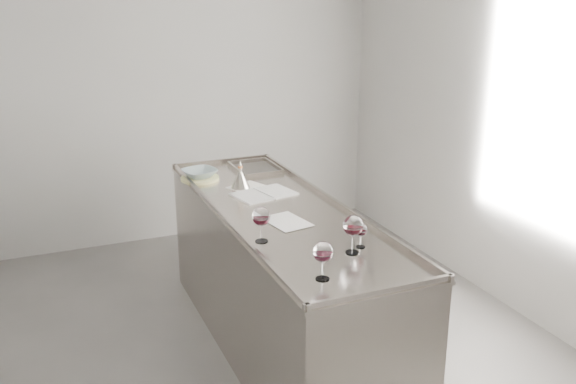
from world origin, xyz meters
name	(u,v)px	position (x,y,z in m)	size (l,w,h in m)	color
room_shell	(212,158)	(0.00, 0.00, 1.40)	(4.54, 5.04, 2.84)	#555250
counter	(281,281)	(0.50, 0.30, 0.47)	(0.77, 2.42, 0.97)	#9F968E
wine_glass_left	(261,217)	(0.23, -0.10, 1.08)	(0.10, 0.10, 0.20)	white
wine_glass_middle	(323,253)	(0.32, -0.65, 1.07)	(0.10, 0.10, 0.19)	white
wine_glass_right	(353,226)	(0.60, -0.43, 1.08)	(0.10, 0.10, 0.20)	white
wine_glass_small	(361,231)	(0.68, -0.38, 1.03)	(0.06, 0.06, 0.13)	white
notebook	(264,194)	(0.52, 0.64, 0.95)	(0.43, 0.34, 0.02)	white
loose_paper_top	(254,189)	(0.50, 0.77, 0.94)	(0.23, 0.32, 0.00)	white
loose_paper_under	(287,221)	(0.46, 0.11, 0.94)	(0.20, 0.29, 0.00)	silver
trivet	(200,178)	(0.23, 1.12, 0.95)	(0.27, 0.27, 0.02)	#EDE899
ceramic_bowl	(200,173)	(0.23, 1.12, 0.99)	(0.23, 0.23, 0.06)	#8A9EA1
wine_funnel	(240,180)	(0.43, 0.83, 1.00)	(0.13, 0.13, 0.19)	#A7A094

